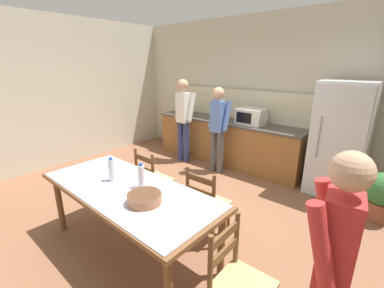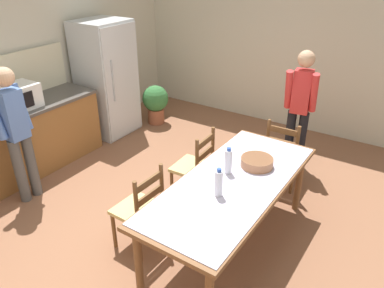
{
  "view_description": "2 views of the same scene",
  "coord_description": "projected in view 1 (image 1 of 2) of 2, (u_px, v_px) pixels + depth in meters",
  "views": [
    {
      "loc": [
        2.11,
        -2.13,
        2.01
      ],
      "look_at": [
        0.16,
        0.15,
        1.07
      ],
      "focal_mm": 24.0,
      "sensor_mm": 36.0,
      "label": 1
    },
    {
      "loc": [
        -2.62,
        -2.01,
        2.68
      ],
      "look_at": [
        0.18,
        -0.2,
        0.95
      ],
      "focal_mm": 35.0,
      "sensor_mm": 36.0,
      "label": 2
    }
  ],
  "objects": [
    {
      "name": "refrigerator",
      "position": [
        340.0,
        140.0,
        3.91
      ],
      "size": [
        0.75,
        0.73,
        1.78
      ],
      "color": "silver",
      "rests_on": "ground"
    },
    {
      "name": "microwave",
      "position": [
        251.0,
        116.0,
        4.82
      ],
      "size": [
        0.5,
        0.39,
        0.3
      ],
      "color": "white",
      "rests_on": "kitchen_counter"
    },
    {
      "name": "chair_head_end",
      "position": [
        238.0,
        284.0,
        1.91
      ],
      "size": [
        0.41,
        0.43,
        0.91
      ],
      "rotation": [
        0.0,
        0.0,
        1.59
      ],
      "color": "brown",
      "rests_on": "ground"
    },
    {
      "name": "serving_bowl",
      "position": [
        145.0,
        198.0,
        2.37
      ],
      "size": [
        0.32,
        0.32,
        0.09
      ],
      "color": "#9E6642",
      "rests_on": "dining_table"
    },
    {
      "name": "chair_side_far_left",
      "position": [
        153.0,
        180.0,
        3.59
      ],
      "size": [
        0.43,
        0.41,
        0.91
      ],
      "rotation": [
        0.0,
        0.0,
        3.11
      ],
      "color": "brown",
      "rests_on": "ground"
    },
    {
      "name": "person_at_sink",
      "position": [
        183.0,
        117.0,
        5.27
      ],
      "size": [
        0.43,
        0.3,
        1.71
      ],
      "rotation": [
        0.0,
        0.0,
        1.57
      ],
      "color": "navy",
      "rests_on": "ground"
    },
    {
      "name": "wall_back",
      "position": [
        270.0,
        94.0,
        4.95
      ],
      "size": [
        6.52,
        0.12,
        2.9
      ],
      "primitive_type": "cube",
      "color": "beige",
      "rests_on": "ground"
    },
    {
      "name": "counter_splashback",
      "position": [
        235.0,
        104.0,
        5.36
      ],
      "size": [
        3.18,
        0.03,
        0.6
      ],
      "primitive_type": "cube",
      "color": "beige",
      "rests_on": "kitchen_counter"
    },
    {
      "name": "kitchen_counter",
      "position": [
        226.0,
        141.0,
        5.36
      ],
      "size": [
        3.22,
        0.66,
        0.9
      ],
      "color": "brown",
      "rests_on": "ground"
    },
    {
      "name": "potted_plant",
      "position": [
        382.0,
        194.0,
        3.35
      ],
      "size": [
        0.44,
        0.44,
        0.67
      ],
      "color": "brown",
      "rests_on": "ground"
    },
    {
      "name": "person_at_counter",
      "position": [
        218.0,
        126.0,
        4.73
      ],
      "size": [
        0.4,
        0.28,
        1.61
      ],
      "rotation": [
        0.0,
        0.0,
        1.57
      ],
      "color": "#4C4C4C",
      "rests_on": "ground"
    },
    {
      "name": "bottle_near_centre",
      "position": [
        112.0,
        170.0,
        2.79
      ],
      "size": [
        0.07,
        0.07,
        0.27
      ],
      "color": "silver",
      "rests_on": "dining_table"
    },
    {
      "name": "chair_side_far_right",
      "position": [
        207.0,
        204.0,
        2.99
      ],
      "size": [
        0.43,
        0.41,
        0.91
      ],
      "rotation": [
        0.0,
        0.0,
        3.17
      ],
      "color": "brown",
      "rests_on": "ground"
    },
    {
      "name": "dining_table",
      "position": [
        128.0,
        194.0,
        2.69
      ],
      "size": [
        2.14,
        0.92,
        0.78
      ],
      "rotation": [
        0.0,
        0.0,
        -0.01
      ],
      "color": "brown",
      "rests_on": "ground"
    },
    {
      "name": "wall_left",
      "position": [
        54.0,
        93.0,
        5.03
      ],
      "size": [
        0.12,
        5.2,
        2.9
      ],
      "primitive_type": "cube",
      "color": "beige",
      "rests_on": "ground"
    },
    {
      "name": "ground_plane",
      "position": [
        176.0,
        219.0,
        3.46
      ],
      "size": [
        8.32,
        8.32,
        0.0
      ],
      "primitive_type": "plane",
      "color": "brown"
    },
    {
      "name": "bottle_off_centre",
      "position": [
        141.0,
        176.0,
        2.64
      ],
      "size": [
        0.07,
        0.07,
        0.27
      ],
      "color": "silver",
      "rests_on": "dining_table"
    },
    {
      "name": "person_by_table",
      "position": [
        330.0,
        267.0,
        1.46
      ],
      "size": [
        0.31,
        0.43,
        1.6
      ],
      "rotation": [
        0.0,
        0.0,
        3.29
      ],
      "color": "black",
      "rests_on": "ground"
    }
  ]
}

